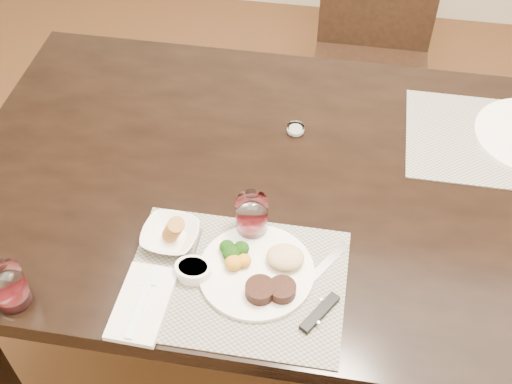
% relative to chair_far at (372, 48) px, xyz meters
% --- Properties ---
extents(ground_plane, '(4.50, 4.50, 0.00)m').
position_rel_chair_far_xyz_m(ground_plane, '(0.00, -0.93, -0.50)').
color(ground_plane, '#483017').
rests_on(ground_plane, ground).
extents(dining_table, '(2.00, 1.00, 0.75)m').
position_rel_chair_far_xyz_m(dining_table, '(0.00, -0.93, 0.16)').
color(dining_table, black).
rests_on(dining_table, ground).
extents(chair_far, '(0.42, 0.42, 0.90)m').
position_rel_chair_far_xyz_m(chair_far, '(0.00, 0.00, 0.00)').
color(chair_far, black).
rests_on(chair_far, ground).
extents(placemat_near, '(0.46, 0.34, 0.00)m').
position_rel_chair_far_xyz_m(placemat_near, '(-0.26, -1.25, 0.25)').
color(placemat_near, gray).
rests_on(placemat_near, dining_table).
extents(placemat_far, '(0.46, 0.34, 0.00)m').
position_rel_chair_far_xyz_m(placemat_far, '(0.32, -0.72, 0.25)').
color(placemat_far, gray).
rests_on(placemat_far, dining_table).
extents(dinner_plate, '(0.25, 0.25, 0.04)m').
position_rel_chair_far_xyz_m(dinner_plate, '(-0.21, -1.23, 0.26)').
color(dinner_plate, white).
rests_on(dinner_plate, placemat_near).
extents(napkin_fork, '(0.11, 0.19, 0.02)m').
position_rel_chair_far_xyz_m(napkin_fork, '(-0.44, -1.34, 0.26)').
color(napkin_fork, white).
rests_on(napkin_fork, placemat_near).
extents(steak_knife, '(0.10, 0.25, 0.01)m').
position_rel_chair_far_xyz_m(steak_knife, '(-0.08, -1.28, 0.26)').
color(steak_knife, silver).
rests_on(steak_knife, placemat_near).
extents(cracker_bowl, '(0.13, 0.13, 0.06)m').
position_rel_chair_far_xyz_m(cracker_bowl, '(-0.43, -1.17, 0.27)').
color(cracker_bowl, white).
rests_on(cracker_bowl, placemat_near).
extents(sauce_ramekin, '(0.08, 0.12, 0.06)m').
position_rel_chair_far_xyz_m(sauce_ramekin, '(-0.36, -1.25, 0.27)').
color(sauce_ramekin, white).
rests_on(sauce_ramekin, placemat_near).
extents(wine_glass_near, '(0.07, 0.07, 0.10)m').
position_rel_chair_far_xyz_m(wine_glass_near, '(-0.25, -1.11, 0.29)').
color(wine_glass_near, white).
rests_on(wine_glass_near, placemat_near).
extents(wine_glass_side, '(0.07, 0.07, 0.10)m').
position_rel_chair_far_xyz_m(wine_glass_side, '(-0.71, -1.37, 0.29)').
color(wine_glass_side, white).
rests_on(wine_glass_side, dining_table).
extents(salt_cellar, '(0.05, 0.05, 0.02)m').
position_rel_chair_far_xyz_m(salt_cellar, '(-0.20, -0.77, 0.26)').
color(salt_cellar, white).
rests_on(salt_cellar, dining_table).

